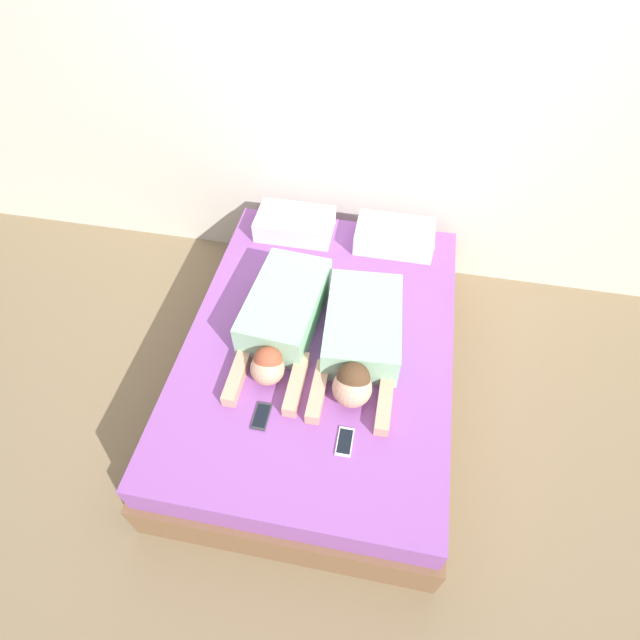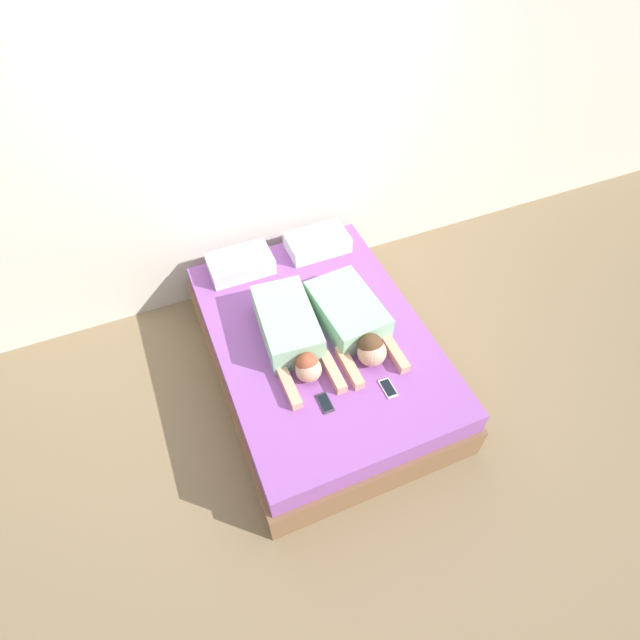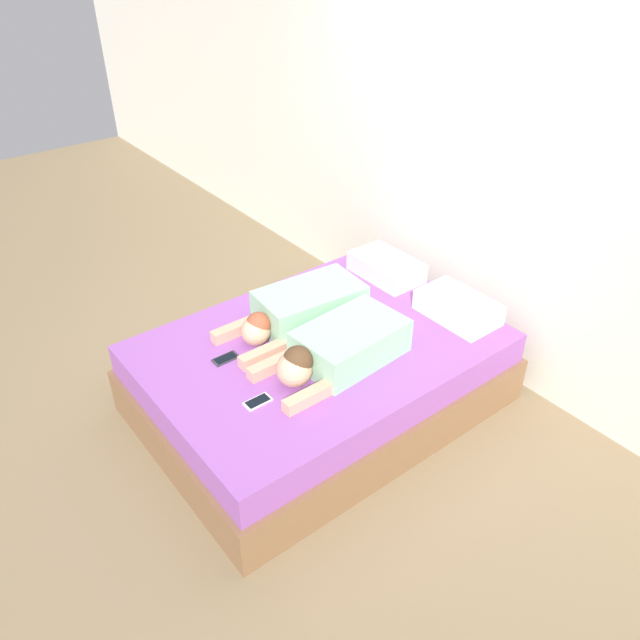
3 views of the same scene
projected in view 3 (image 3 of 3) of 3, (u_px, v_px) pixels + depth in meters
ground_plane at (320, 403)px, 4.02m from camera, size 12.00×12.00×0.00m
wall_back at (472, 167)px, 3.91m from camera, size 12.00×0.06×2.60m
bed at (320, 373)px, 3.88m from camera, size 1.52×2.12×0.49m
pillow_head_left at (386, 267)px, 4.35m from camera, size 0.50×0.31×0.14m
pillow_head_right at (458, 307)px, 3.92m from camera, size 0.50×0.31×0.14m
person_left at (300, 310)px, 3.83m from camera, size 0.42×0.95×0.23m
person_right at (338, 348)px, 3.51m from camera, size 0.44×0.90×0.23m
cell_phone_left at (226, 359)px, 3.59m from camera, size 0.07×0.15×0.01m
cell_phone_right at (258, 402)px, 3.28m from camera, size 0.07×0.15×0.01m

